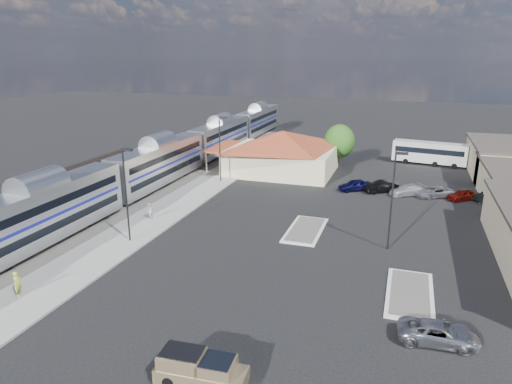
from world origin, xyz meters
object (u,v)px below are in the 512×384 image
(suv, at_px, (439,333))
(coach_bus, at_px, (430,152))
(station_depot, at_px, (282,151))
(pickup_truck, at_px, (201,370))

(suv, distance_m, coach_bus, 49.53)
(suv, bearing_deg, station_depot, 24.64)
(pickup_truck, distance_m, suv, 14.47)
(suv, height_order, coach_bus, coach_bus)
(station_depot, xyz_separation_m, coach_bus, (21.00, 12.00, -1.07))
(station_depot, distance_m, suv, 42.68)
(pickup_truck, height_order, coach_bus, coach_bus)
(station_depot, xyz_separation_m, suv, (20.23, -37.50, -2.46))
(pickup_truck, distance_m, coach_bus, 58.73)
(station_depot, height_order, suv, station_depot)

